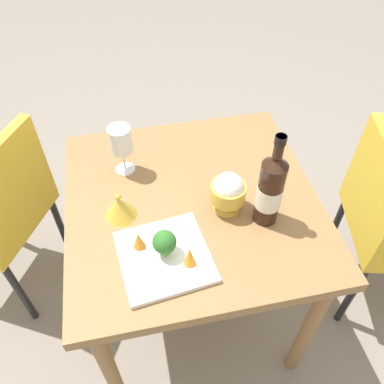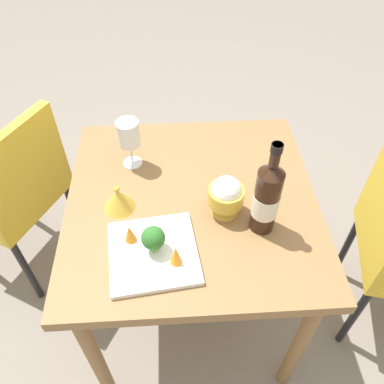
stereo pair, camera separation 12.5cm
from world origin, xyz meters
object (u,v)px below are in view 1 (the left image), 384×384
rice_bowl (228,192)px  rice_bowl_lid (120,207)px  carrot_garnish_left (190,256)px  carrot_garnish_right (139,240)px  wine_bottle (270,190)px  wine_glass (121,141)px  chair_by_wall (383,214)px  broccoli_floret (164,242)px  serving_plate (165,257)px  chair_near_window (4,209)px

rice_bowl → rice_bowl_lid: rice_bowl is taller
carrot_garnish_left → rice_bowl_lid: bearing=-52.8°
rice_bowl_lid → carrot_garnish_right: (-0.04, 0.14, 0.01)m
wine_bottle → rice_bowl_lid: bearing=-13.2°
carrot_garnish_left → wine_glass: bearing=-71.9°
chair_by_wall → rice_bowl_lid: bearing=-77.8°
rice_bowl → broccoli_floret: size_ratio=1.65×
serving_plate → broccoli_floret: bearing=-117.5°
wine_glass → chair_near_window: bearing=-10.1°
serving_plate → rice_bowl: bearing=-146.4°
serving_plate → carrot_garnish_right: size_ratio=4.73×
serving_plate → rice_bowl_lid: bearing=-60.2°
rice_bowl_lid → carrot_garnish_left: 0.29m
rice_bowl_lid → carrot_garnish_right: bearing=106.6°
wine_bottle → carrot_garnish_left: 0.30m
wine_bottle → carrot_garnish_left: (0.26, 0.13, -0.08)m
rice_bowl → carrot_garnish_right: rice_bowl is taller
wine_bottle → serving_plate: bearing=14.6°
broccoli_floret → chair_near_window: bearing=-39.9°
carrot_garnish_left → carrot_garnish_right: (0.13, -0.08, -0.00)m
broccoli_floret → rice_bowl: bearing=-147.4°
rice_bowl → rice_bowl_lid: (0.33, -0.04, -0.04)m
chair_by_wall → broccoli_floret: size_ratio=9.91×
chair_by_wall → rice_bowl: (0.63, 0.01, 0.27)m
chair_near_window → rice_bowl_lid: size_ratio=8.50×
chair_near_window → carrot_garnish_left: size_ratio=12.53×
rice_bowl_lid → broccoli_floret: size_ratio=1.17×
wine_bottle → serving_plate: 0.36m
serving_plate → carrot_garnish_right: 0.09m
wine_glass → carrot_garnish_right: size_ratio=3.05×
serving_plate → broccoli_floret: (-0.00, -0.01, 0.06)m
chair_near_window → broccoli_floret: (-0.56, 0.47, 0.26)m
wine_bottle → carrot_garnish_left: bearing=25.5°
broccoli_floret → carrot_garnish_right: 0.08m
wine_bottle → rice_bowl_lid: wine_bottle is taller
chair_near_window → wine_bottle: wine_bottle is taller
rice_bowl_lid → carrot_garnish_left: bearing=127.2°
chair_near_window → broccoli_floret: bearing=-101.4°
carrot_garnish_left → serving_plate: bearing=-31.6°
chair_near_window → broccoli_floret: chair_near_window is taller
wine_bottle → chair_by_wall: bearing=-172.3°
chair_by_wall → wine_glass: (0.93, -0.24, 0.33)m
rice_bowl_lid → wine_bottle: bearing=166.8°
broccoli_floret → carrot_garnish_right: (0.07, -0.04, -0.02)m
carrot_garnish_left → broccoli_floret: bearing=-38.1°
wine_bottle → rice_bowl: bearing=-30.9°
rice_bowl → carrot_garnish_left: rice_bowl is taller
wine_glass → rice_bowl_lid: wine_glass is taller
broccoli_floret → carrot_garnish_left: size_ratio=1.26×
wine_glass → rice_bowl_lid: (0.03, 0.20, -0.09)m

